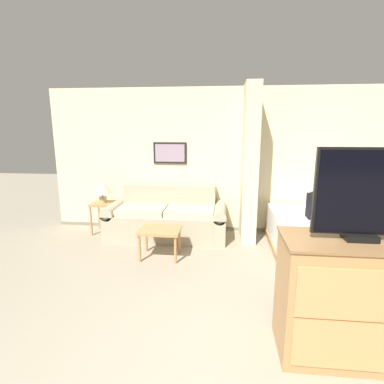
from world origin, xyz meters
name	(u,v)px	position (x,y,z in m)	size (l,w,h in m)	color
wall_back	(221,161)	(0.00, 3.84, 1.29)	(6.34, 0.16, 2.60)	beige
wall_partition_pillar	(250,164)	(0.47, 3.41, 1.30)	(0.24, 0.73, 2.60)	beige
couch	(167,218)	(-0.94, 3.35, 0.32)	(2.10, 0.84, 0.88)	tan
coffee_table	(160,233)	(-0.87, 2.45, 0.37)	(0.60, 0.46, 0.44)	#B27F4C
side_table	(104,208)	(-2.12, 3.40, 0.46)	(0.41, 0.41, 0.57)	#B27F4C
table_lamp	(102,188)	(-2.12, 3.40, 0.85)	(0.33, 0.33, 0.41)	tan
tv_dresser	(352,299)	(1.12, 0.70, 0.52)	(1.18, 0.57, 1.03)	#B27F4C
tv	(365,195)	(1.12, 0.70, 1.40)	(0.76, 0.16, 0.73)	black
bed	(322,238)	(1.53, 2.75, 0.29)	(1.40, 1.97, 0.57)	#B27F4C
backpack	(318,204)	(1.45, 2.83, 0.78)	(0.29, 0.24, 0.41)	black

